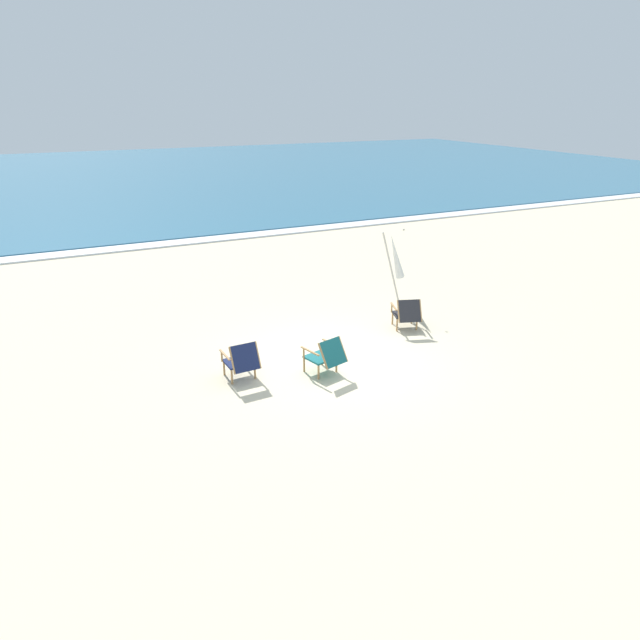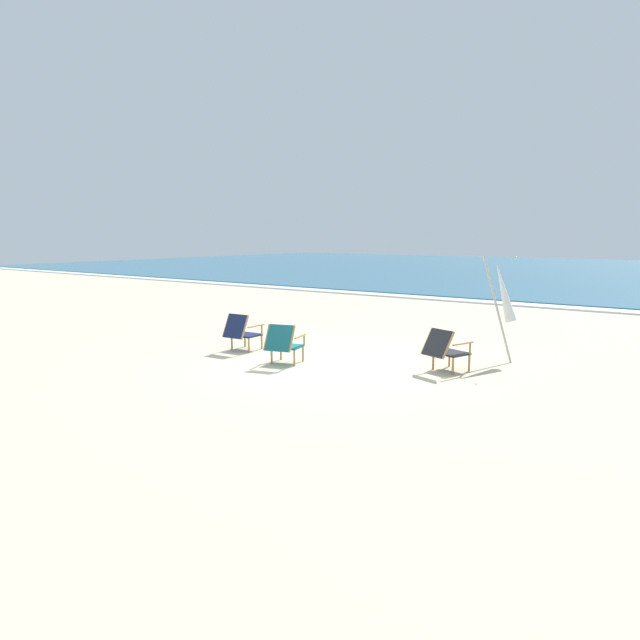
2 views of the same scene
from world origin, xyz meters
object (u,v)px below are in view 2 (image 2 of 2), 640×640
object	(u,v)px
beach_chair_front_left	(284,343)
umbrella_furled_white	(503,293)
beach_chair_far_center	(242,331)
beach_chair_front_right	(445,349)

from	to	relation	value
beach_chair_front_left	umbrella_furled_white	distance (m)	4.29
beach_chair_far_center	beach_chair_front_left	distance (m)	1.61
beach_chair_front_left	umbrella_furled_white	xyz separation A→B (m)	(3.23, 2.68, 0.91)
umbrella_furled_white	beach_chair_far_center	bearing A→B (deg)	-155.25
beach_chair_far_center	umbrella_furled_white	distance (m)	5.33
beach_chair_front_right	beach_chair_front_left	distance (m)	2.97
beach_chair_far_center	beach_chair_front_left	bearing A→B (deg)	-17.23
beach_chair_far_center	beach_chair_front_right	size ratio (longest dim) A/B	0.88
beach_chair_far_center	beach_chair_front_right	bearing A→B (deg)	10.49
beach_chair_front_right	beach_chair_front_left	bearing A→B (deg)	-154.88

